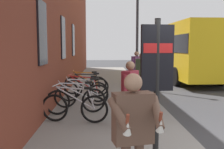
% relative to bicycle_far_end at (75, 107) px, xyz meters
% --- Properties ---
extents(ground, '(60.00, 60.00, 0.00)m').
position_rel_bicycle_far_end_xyz_m(ground, '(4.10, -3.68, -0.51)').
color(ground, '#38383A').
extents(sidewalk_pavement, '(24.00, 3.50, 0.12)m').
position_rel_bicycle_far_end_xyz_m(sidewalk_pavement, '(6.10, -0.93, -0.45)').
color(sidewalk_pavement, gray).
rests_on(sidewalk_pavement, ground).
extents(station_facade, '(22.00, 0.65, 8.37)m').
position_rel_bicycle_far_end_xyz_m(station_facade, '(7.10, 1.12, 3.67)').
color(station_facade, brown).
rests_on(station_facade, ground).
extents(bicycle_far_end, '(0.51, 1.75, 0.97)m').
position_rel_bicycle_far_end_xyz_m(bicycle_far_end, '(0.00, 0.00, 0.00)').
color(bicycle_far_end, black).
rests_on(bicycle_far_end, sidewalk_pavement).
extents(bicycle_beside_lamp, '(0.57, 1.74, 0.97)m').
position_rel_bicycle_far_end_xyz_m(bicycle_beside_lamp, '(0.89, 0.05, 0.00)').
color(bicycle_beside_lamp, black).
rests_on(bicycle_beside_lamp, sidewalk_pavement).
extents(bicycle_mid_rack, '(0.57, 1.74, 0.97)m').
position_rel_bicycle_far_end_xyz_m(bicycle_mid_rack, '(1.75, -0.06, 0.00)').
color(bicycle_mid_rack, black).
rests_on(bicycle_mid_rack, sidewalk_pavement).
extents(bicycle_nearest_sign, '(0.48, 1.76, 0.97)m').
position_rel_bicycle_far_end_xyz_m(bicycle_nearest_sign, '(2.51, -0.05, 0.00)').
color(bicycle_nearest_sign, black).
rests_on(bicycle_nearest_sign, sidewalk_pavement).
extents(bicycle_by_door, '(0.68, 1.70, 0.97)m').
position_rel_bicycle_far_end_xyz_m(bicycle_by_door, '(3.37, -0.13, 0.00)').
color(bicycle_by_door, black).
rests_on(bicycle_by_door, sidewalk_pavement).
extents(bicycle_end_of_row, '(0.48, 1.77, 0.97)m').
position_rel_bicycle_far_end_xyz_m(bicycle_end_of_row, '(4.09, -0.01, 0.00)').
color(bicycle_end_of_row, black).
rests_on(bicycle_end_of_row, sidewalk_pavement).
extents(transit_info_sign, '(0.14, 0.56, 2.40)m').
position_rel_bicycle_far_end_xyz_m(transit_info_sign, '(-2.28, -1.63, 1.21)').
color(transit_info_sign, black).
rests_on(transit_info_sign, sidewalk_pavement).
extents(city_bus, '(10.57, 2.88, 3.35)m').
position_rel_bicycle_far_end_xyz_m(city_bus, '(10.25, -5.68, 1.41)').
color(city_bus, yellow).
rests_on(city_bus, ground).
extents(pedestrian_by_facade, '(0.51, 0.53, 1.72)m').
position_rel_bicycle_far_end_xyz_m(pedestrian_by_facade, '(5.97, -2.37, 0.66)').
color(pedestrian_by_facade, '#334C8C').
rests_on(pedestrian_by_facade, sidewalk_pavement).
extents(pedestrian_near_bus, '(0.56, 0.48, 1.72)m').
position_rel_bicycle_far_end_xyz_m(pedestrian_near_bus, '(3.34, -2.24, 0.66)').
color(pedestrian_near_bus, maroon).
rests_on(pedestrian_near_bus, sidewalk_pavement).
extents(pedestrian_crossing_street, '(0.53, 0.44, 1.61)m').
position_rel_bicycle_far_end_xyz_m(pedestrian_crossing_street, '(-0.55, -1.37, 0.59)').
color(pedestrian_crossing_street, '#334C8C').
rests_on(pedestrian_crossing_street, sidewalk_pavement).
extents(tourist_with_hotdogs, '(0.63, 0.63, 1.63)m').
position_rel_bicycle_far_end_xyz_m(tourist_with_hotdogs, '(-3.62, -1.08, 0.62)').
color(tourist_with_hotdogs, brown).
rests_on(tourist_with_hotdogs, sidewalk_pavement).
extents(street_lamp, '(0.28, 0.28, 5.45)m').
position_rel_bicycle_far_end_xyz_m(street_lamp, '(5.96, -2.38, 2.82)').
color(street_lamp, '#333338').
rests_on(street_lamp, sidewalk_pavement).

